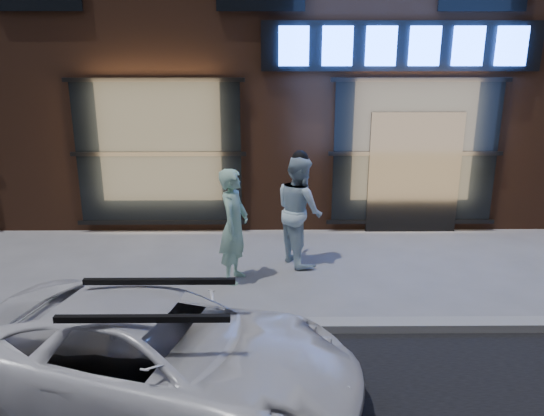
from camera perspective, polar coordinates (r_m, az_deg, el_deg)
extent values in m
plane|color=slate|center=(7.75, 21.93, -11.97)|extent=(90.00, 90.00, 0.00)
cube|color=gray|center=(7.72, 21.98, -11.58)|extent=(60.00, 0.25, 0.12)
cube|color=black|center=(10.48, 13.80, 16.56)|extent=(5.20, 0.06, 0.90)
cube|color=black|center=(10.82, 15.01, 3.62)|extent=(1.80, 0.10, 2.40)
cube|color=#FFBF72|center=(10.62, -12.04, 5.79)|extent=(3.00, 0.04, 2.60)
cube|color=black|center=(10.58, -12.09, 5.75)|extent=(3.20, 0.06, 2.80)
cube|color=#FFBF72|center=(10.80, 15.08, 5.76)|extent=(3.00, 0.04, 2.60)
cube|color=black|center=(10.76, 15.14, 5.72)|extent=(3.20, 0.06, 2.80)
cube|color=#2659FF|center=(10.12, 2.35, 17.01)|extent=(0.55, 0.12, 0.70)
cube|color=#2659FF|center=(10.19, 7.05, 16.90)|extent=(0.55, 0.12, 0.70)
cube|color=#2659FF|center=(10.33, 11.65, 16.69)|extent=(0.55, 0.12, 0.70)
cube|color=#2659FF|center=(10.52, 16.09, 16.39)|extent=(0.55, 0.12, 0.70)
cube|color=#2659FF|center=(10.76, 20.34, 16.02)|extent=(0.55, 0.12, 0.70)
cube|color=#2659FF|center=(11.06, 24.37, 15.58)|extent=(0.55, 0.12, 0.70)
imported|color=#A5D9B9|center=(8.28, -4.12, -1.94)|extent=(0.59, 0.75, 1.82)
imported|color=white|center=(8.97, 2.96, -0.24)|extent=(1.02, 1.12, 1.88)
imported|color=white|center=(5.71, -12.40, -15.21)|extent=(4.58, 2.98, 1.17)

